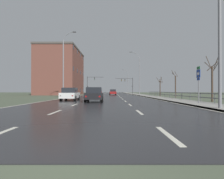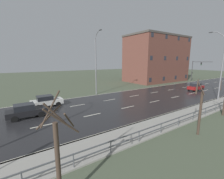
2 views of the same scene
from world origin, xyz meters
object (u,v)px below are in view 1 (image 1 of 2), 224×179
highway_sign (198,80)px  car_mid_centre (70,94)px  car_far_left (94,94)px  street_lamp_distant (127,82)px  traffic_signal_left (90,82)px  street_lamp_left_bank (64,65)px  car_near_right (113,92)px  brick_building (62,72)px  traffic_signal_right (128,83)px  street_lamp_midground (139,74)px  street_lamp_foreground (218,21)px

highway_sign → car_mid_centre: size_ratio=0.81×
car_far_left → street_lamp_distant: bearing=81.0°
street_lamp_distant → traffic_signal_left: bearing=-134.8°
street_lamp_left_bank → traffic_signal_left: street_lamp_left_bank is taller
highway_sign → traffic_signal_left: (-15.22, 49.93, 2.00)m
traffic_signal_left → car_near_right: (7.87, -14.36, -3.35)m
car_near_right → brick_building: brick_building is taller
highway_sign → car_near_right: (-7.35, 35.57, -1.35)m
traffic_signal_right → brick_building: 22.27m
highway_sign → traffic_signal_left: 52.23m
street_lamp_midground → street_lamp_left_bank: 20.31m
traffic_signal_right → car_mid_centre: traffic_signal_right is taller
highway_sign → car_near_right: bearing=101.7°
street_lamp_distant → brick_building: brick_building is taller
street_lamp_left_bank → highway_sign: size_ratio=3.41×
street_lamp_midground → car_far_left: 27.76m
street_lamp_left_bank → traffic_signal_right: bearing=66.7°
car_near_right → highway_sign: bearing=-80.7°
street_lamp_midground → highway_sign: (0.95, -29.83, -3.13)m
street_lamp_foreground → traffic_signal_right: street_lamp_foreground is taller
traffic_signal_right → car_near_right: (-5.28, -12.54, -3.13)m
street_lamp_midground → car_near_right: size_ratio=2.59×
highway_sign → brick_building: brick_building is taller
car_far_left → brick_building: bearing=108.9°
street_lamp_midground → car_near_right: 9.69m
street_lamp_distant → traffic_signal_right: 16.26m
street_lamp_distant → highway_sign: (0.94, -64.30, -2.86)m
street_lamp_midground → car_far_left: (-8.52, -26.03, -4.48)m
street_lamp_foreground → car_near_right: street_lamp_foreground is taller
street_lamp_foreground → street_lamp_midground: street_lamp_foreground is taller
highway_sign → car_far_left: 10.29m
traffic_signal_right → street_lamp_foreground: bearing=-88.8°
car_far_left → street_lamp_left_bank: bearing=116.6°
street_lamp_left_bank → traffic_signal_left: size_ratio=1.84×
car_mid_centre → car_near_right: bearing=78.9°
car_mid_centre → car_far_left: size_ratio=1.00×
highway_sign → street_lamp_midground: bearing=91.8°
street_lamp_left_bank → car_mid_centre: size_ratio=2.78×
highway_sign → car_mid_centre: bearing=152.9°
traffic_signal_left → car_mid_centre: traffic_signal_left is taller
street_lamp_midground → brick_building: bearing=153.1°
street_lamp_left_bank → car_near_right: size_ratio=2.75×
street_lamp_left_bank → traffic_signal_right: size_ratio=1.91×
street_lamp_foreground → brick_building: brick_building is taller
street_lamp_distant → traffic_signal_left: 20.27m
street_lamp_distant → traffic_signal_right: (-1.12, -16.19, -1.08)m
car_mid_centre → street_lamp_left_bank: bearing=107.7°
street_lamp_foreground → street_lamp_left_bank: street_lamp_left_bank is taller
traffic_signal_left → car_far_left: bearing=-82.9°
street_lamp_foreground → car_far_left: bearing=135.4°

